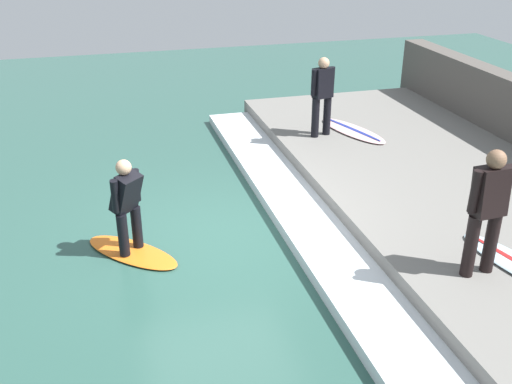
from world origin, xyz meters
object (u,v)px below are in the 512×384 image
at_px(surfer_waiting_near, 488,207).
at_px(surfer_waiting_far, 322,93).
at_px(surfboard_riding, 132,252).
at_px(surfboard_waiting_far, 353,130).
at_px(surfer_riding, 127,202).

distance_m(surfer_waiting_near, surfer_waiting_far, 5.41).
xyz_separation_m(surfboard_riding, surfer_waiting_near, (4.22, -2.33, 1.32)).
xyz_separation_m(surfer_waiting_far, surfboard_waiting_far, (0.73, 0.02, -0.88)).
height_order(surfer_riding, surfer_waiting_near, surfer_waiting_near).
xyz_separation_m(surfer_waiting_near, surfboard_waiting_far, (0.66, 5.43, -0.92)).
relative_size(surfer_riding, surfer_waiting_near, 0.86).
height_order(surfboard_riding, surfer_riding, surfer_riding).
relative_size(surfboard_riding, surfboard_waiting_far, 0.81).
height_order(surfer_riding, surfer_waiting_far, surfer_waiting_far).
bearing_deg(surfer_waiting_far, surfboard_waiting_far, 1.78).
bearing_deg(surfer_riding, surfer_waiting_far, 36.66).
height_order(surfboard_riding, surfer_waiting_far, surfer_waiting_far).
distance_m(surfboard_riding, surfer_waiting_far, 5.33).
xyz_separation_m(surfboard_riding, surfer_waiting_far, (4.15, 3.09, 1.28)).
distance_m(surfboard_riding, surfer_waiting_near, 5.00).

